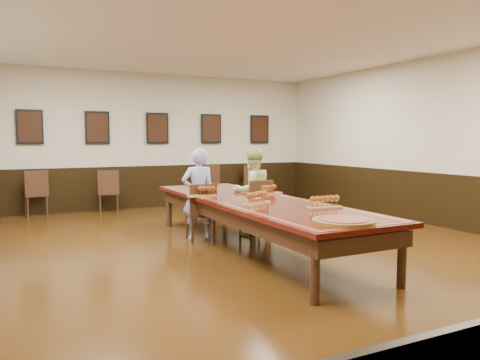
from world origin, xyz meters
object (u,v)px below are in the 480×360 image
chair_man (200,212)px  spare_chair_a (36,193)px  person_man (198,194)px  chair_woman (255,208)px  person_woman (252,191)px  spare_chair_d (250,183)px  spare_chair_b (108,191)px  carved_platter (343,221)px  spare_chair_c (207,185)px  conference_table (255,209)px

chair_man → spare_chair_a: spare_chair_a is taller
spare_chair_a → person_man: person_man is taller
chair_woman → person_woman: bearing=-90.0°
spare_chair_a → person_man: size_ratio=0.66×
spare_chair_d → spare_chair_b: bearing=15.1°
spare_chair_b → chair_woman: bearing=124.7°
person_man → carved_platter: bearing=102.8°
spare_chair_c → carved_platter: bearing=70.2°
spare_chair_a → spare_chair_c: 3.93m
conference_table → spare_chair_a: bearing=119.9°
chair_woman → person_man: bearing=-12.3°
person_man → carved_platter: 3.21m
spare_chair_b → spare_chair_c: size_ratio=0.95×
spare_chair_d → conference_table: bearing=74.7°
chair_man → carved_platter: chair_man is taller
person_man → conference_table: (0.49, -1.03, -0.13)m
carved_platter → chair_man: bearing=97.3°
spare_chair_b → spare_chair_a: bearing=1.2°
chair_man → spare_chair_c: size_ratio=0.93×
spare_chair_a → person_man: bearing=116.1°
spare_chair_c → spare_chair_d: (1.24, 0.05, -0.02)m
chair_woman → person_man: size_ratio=0.64×
chair_woman → spare_chair_b: bearing=-67.2°
spare_chair_b → spare_chair_c: bearing=-166.3°
conference_table → carved_platter: 2.17m
spare_chair_a → person_man: 4.38m
chair_woman → spare_chair_a: (-3.21, 3.92, 0.01)m
chair_man → spare_chair_a: size_ratio=0.95×
spare_chair_a → spare_chair_d: 5.17m
chair_man → spare_chair_c: bearing=-108.2°
spare_chair_b → carved_platter: 6.82m
spare_chair_b → person_woman: 3.99m
spare_chair_b → person_man: 3.62m
chair_woman → person_man: 1.01m
person_woman → chair_woman: bearing=90.0°
spare_chair_a → spare_chair_c: (3.93, -0.05, 0.01)m
spare_chair_a → spare_chair_b: size_ratio=1.03×
spare_chair_a → spare_chair_b: bearing=166.6°
spare_chair_c → chair_man: bearing=56.8°
spare_chair_d → spare_chair_a: bearing=11.7°
person_man → spare_chair_d: bearing=-122.1°
chair_woman → spare_chair_c: bearing=-102.8°
chair_woman → spare_chair_a: 5.06m
spare_chair_d → carved_platter: bearing=81.6°
chair_woman → conference_table: (-0.47, -0.86, 0.13)m
conference_table → chair_woman: bearing=61.6°
person_woman → carved_platter: bearing=77.5°
chair_woman → conference_table: 0.99m
spare_chair_c → carved_platter: 7.01m
person_woman → person_man: bearing=-6.4°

